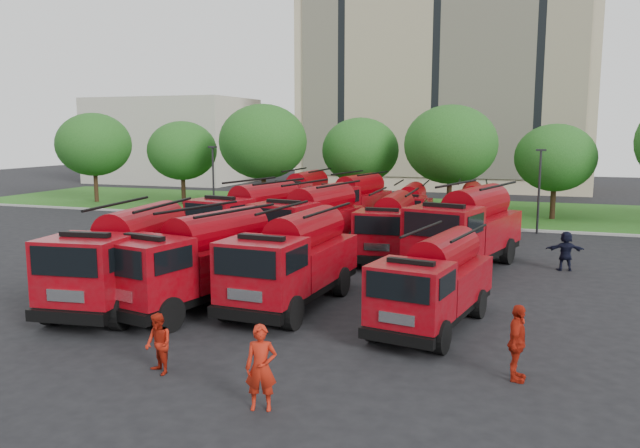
{
  "coord_description": "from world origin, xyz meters",
  "views": [
    {
      "loc": [
        11.65,
        -22.38,
        6.19
      ],
      "look_at": [
        2.15,
        5.31,
        1.8
      ],
      "focal_mm": 35.0,
      "sensor_mm": 36.0,
      "label": 1
    }
  ],
  "objects_px": {
    "fire_truck_1": "(197,261)",
    "fire_truck_3": "(434,282)",
    "fire_truck_7": "(466,229)",
    "firefighter_2": "(515,380)",
    "firefighter_3": "(437,319)",
    "fire_truck_9": "(352,201)",
    "firefighter_0": "(262,409)",
    "fire_truck_11": "(472,209)",
    "firefighter_1": "(159,374)",
    "fire_truck_6": "(391,227)",
    "fire_truck_0": "(127,257)",
    "fire_truck_10": "(410,210)",
    "firefighter_4": "(274,266)",
    "firefighter_5": "(564,270)",
    "fire_truck_2": "(293,260)",
    "fire_truck_5": "(311,222)",
    "fire_truck_4": "(252,217)",
    "fire_truck_8": "(302,198)"
  },
  "relations": [
    {
      "from": "fire_truck_1",
      "to": "firefighter_3",
      "type": "height_order",
      "value": "fire_truck_1"
    },
    {
      "from": "fire_truck_7",
      "to": "firefighter_0",
      "type": "xyz_separation_m",
      "value": [
        -2.78,
        -16.25,
        -1.83
      ]
    },
    {
      "from": "firefighter_0",
      "to": "firefighter_4",
      "type": "relative_size",
      "value": 0.99
    },
    {
      "from": "fire_truck_9",
      "to": "firefighter_0",
      "type": "bearing_deg",
      "value": -67.61
    },
    {
      "from": "firefighter_0",
      "to": "fire_truck_3",
      "type": "bearing_deg",
      "value": 53.08
    },
    {
      "from": "fire_truck_9",
      "to": "firefighter_2",
      "type": "distance_m",
      "value": 25.22
    },
    {
      "from": "fire_truck_6",
      "to": "firefighter_1",
      "type": "height_order",
      "value": "fire_truck_6"
    },
    {
      "from": "fire_truck_11",
      "to": "firefighter_1",
      "type": "xyz_separation_m",
      "value": [
        -5.43,
        -25.36,
        -1.5
      ]
    },
    {
      "from": "fire_truck_7",
      "to": "firefighter_2",
      "type": "height_order",
      "value": "fire_truck_7"
    },
    {
      "from": "fire_truck_10",
      "to": "firefighter_2",
      "type": "distance_m",
      "value": 22.32
    },
    {
      "from": "fire_truck_5",
      "to": "firefighter_5",
      "type": "distance_m",
      "value": 11.93
    },
    {
      "from": "fire_truck_0",
      "to": "firefighter_5",
      "type": "height_order",
      "value": "fire_truck_0"
    },
    {
      "from": "firefighter_1",
      "to": "firefighter_3",
      "type": "relative_size",
      "value": 0.87
    },
    {
      "from": "fire_truck_2",
      "to": "firefighter_3",
      "type": "xyz_separation_m",
      "value": [
        5.16,
        -0.09,
        -1.65
      ]
    },
    {
      "from": "fire_truck_0",
      "to": "fire_truck_10",
      "type": "xyz_separation_m",
      "value": [
        6.64,
        18.51,
        -0.23
      ]
    },
    {
      "from": "fire_truck_8",
      "to": "fire_truck_10",
      "type": "relative_size",
      "value": 1.13
    },
    {
      "from": "fire_truck_10",
      "to": "firefighter_1",
      "type": "bearing_deg",
      "value": -98.83
    },
    {
      "from": "fire_truck_10",
      "to": "fire_truck_11",
      "type": "bearing_deg",
      "value": 20.7
    },
    {
      "from": "fire_truck_7",
      "to": "fire_truck_9",
      "type": "distance_m",
      "value": 12.98
    },
    {
      "from": "fire_truck_3",
      "to": "firefighter_4",
      "type": "bearing_deg",
      "value": 151.88
    },
    {
      "from": "fire_truck_9",
      "to": "firefighter_4",
      "type": "height_order",
      "value": "fire_truck_9"
    },
    {
      "from": "fire_truck_7",
      "to": "firefighter_2",
      "type": "xyz_separation_m",
      "value": [
        2.56,
        -12.69,
        -1.83
      ]
    },
    {
      "from": "fire_truck_4",
      "to": "fire_truck_10",
      "type": "relative_size",
      "value": 1.2
    },
    {
      "from": "fire_truck_4",
      "to": "firefighter_2",
      "type": "relative_size",
      "value": 4.1
    },
    {
      "from": "fire_truck_9",
      "to": "firefighter_4",
      "type": "distance_m",
      "value": 12.47
    },
    {
      "from": "firefighter_5",
      "to": "fire_truck_9",
      "type": "bearing_deg",
      "value": -47.8
    },
    {
      "from": "firefighter_3",
      "to": "firefighter_4",
      "type": "xyz_separation_m",
      "value": [
        -8.39,
        5.9,
        0.0
      ]
    },
    {
      "from": "firefighter_4",
      "to": "fire_truck_2",
      "type": "bearing_deg",
      "value": 153.86
    },
    {
      "from": "firefighter_1",
      "to": "firefighter_5",
      "type": "bearing_deg",
      "value": 88.37
    },
    {
      "from": "fire_truck_1",
      "to": "fire_truck_6",
      "type": "bearing_deg",
      "value": 78.48
    },
    {
      "from": "fire_truck_3",
      "to": "firefighter_5",
      "type": "distance_m",
      "value": 10.96
    },
    {
      "from": "firefighter_3",
      "to": "firefighter_4",
      "type": "relative_size",
      "value": 0.93
    },
    {
      "from": "fire_truck_10",
      "to": "firefighter_5",
      "type": "height_order",
      "value": "fire_truck_10"
    },
    {
      "from": "fire_truck_9",
      "to": "firefighter_1",
      "type": "height_order",
      "value": "fire_truck_9"
    },
    {
      "from": "fire_truck_2",
      "to": "firefighter_5",
      "type": "relative_size",
      "value": 4.11
    },
    {
      "from": "firefighter_0",
      "to": "firefighter_2",
      "type": "xyz_separation_m",
      "value": [
        5.34,
        3.56,
        0.0
      ]
    },
    {
      "from": "fire_truck_2",
      "to": "fire_truck_0",
      "type": "bearing_deg",
      "value": -158.4
    },
    {
      "from": "fire_truck_1",
      "to": "fire_truck_4",
      "type": "bearing_deg",
      "value": 116.88
    },
    {
      "from": "fire_truck_1",
      "to": "firefighter_1",
      "type": "height_order",
      "value": "fire_truck_1"
    },
    {
      "from": "fire_truck_7",
      "to": "firefighter_5",
      "type": "distance_m",
      "value": 4.75
    },
    {
      "from": "fire_truck_8",
      "to": "firefighter_5",
      "type": "xyz_separation_m",
      "value": [
        16.28,
        -9.86,
        -1.72
      ]
    },
    {
      "from": "fire_truck_1",
      "to": "fire_truck_3",
      "type": "xyz_separation_m",
      "value": [
        8.26,
        0.43,
        -0.21
      ]
    },
    {
      "from": "fire_truck_11",
      "to": "fire_truck_9",
      "type": "bearing_deg",
      "value": 175.74
    },
    {
      "from": "fire_truck_1",
      "to": "fire_truck_8",
      "type": "relative_size",
      "value": 1.01
    },
    {
      "from": "fire_truck_2",
      "to": "fire_truck_7",
      "type": "distance_m",
      "value": 9.64
    },
    {
      "from": "fire_truck_5",
      "to": "firefighter_0",
      "type": "distance_m",
      "value": 17.22
    },
    {
      "from": "fire_truck_1",
      "to": "fire_truck_0",
      "type": "bearing_deg",
      "value": -154.57
    },
    {
      "from": "firefighter_0",
      "to": "firefighter_4",
      "type": "xyz_separation_m",
      "value": [
        -5.65,
        13.95,
        0.0
      ]
    },
    {
      "from": "fire_truck_0",
      "to": "firefighter_4",
      "type": "relative_size",
      "value": 3.94
    },
    {
      "from": "fire_truck_1",
      "to": "fire_truck_3",
      "type": "relative_size",
      "value": 1.15
    }
  ]
}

